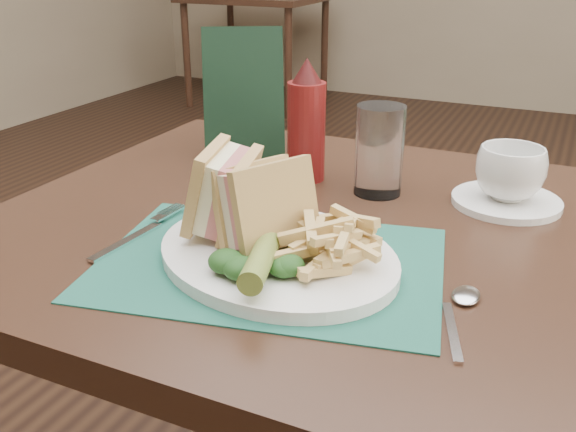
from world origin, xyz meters
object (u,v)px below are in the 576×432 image
object	(u,v)px
plate	(277,255)
sandwich_half_b	(255,198)
drinking_glass	(379,150)
ketchup_bottle	(306,120)
table_bg_left	(257,50)
saucer	(506,201)
sandwich_half_a	(206,188)
coffee_cup	(510,173)
check_presenter	(244,94)
placemat	(270,263)

from	to	relation	value
plate	sandwich_half_b	world-z (taller)	sandwich_half_b
drinking_glass	ketchup_bottle	distance (m)	0.12
table_bg_left	drinking_glass	xyz separation A→B (m)	(1.90, -3.28, 0.44)
saucer	drinking_glass	xyz separation A→B (m)	(-0.18, -0.03, 0.06)
sandwich_half_a	sandwich_half_b	xyz separation A→B (m)	(0.07, -0.00, -0.00)
table_bg_left	coffee_cup	size ratio (longest dim) A/B	9.56
drinking_glass	check_presenter	bearing A→B (deg)	163.86
table_bg_left	sandwich_half_a	size ratio (longest dim) A/B	8.45
plate	saucer	world-z (taller)	plate
ketchup_bottle	saucer	bearing A→B (deg)	3.70
sandwich_half_b	ketchup_bottle	world-z (taller)	ketchup_bottle
sandwich_half_a	drinking_glass	size ratio (longest dim) A/B	0.82
table_bg_left	check_presenter	world-z (taller)	check_presenter
placemat	drinking_glass	distance (m)	0.28
plate	check_presenter	bearing A→B (deg)	143.92
placemat	check_presenter	size ratio (longest dim) A/B	1.77
plate	check_presenter	xyz separation A→B (m)	(-0.22, 0.34, 0.10)
placemat	saucer	size ratio (longest dim) A/B	2.59
placemat	ketchup_bottle	distance (m)	0.30
sandwich_half_b	drinking_glass	size ratio (longest dim) A/B	0.79
drinking_glass	coffee_cup	bearing A→B (deg)	9.87
plate	coffee_cup	xyz separation A→B (m)	(0.21, 0.29, 0.04)
check_presenter	placemat	bearing A→B (deg)	-86.39
sandwich_half_b	coffee_cup	xyz separation A→B (m)	(0.25, 0.28, -0.02)
saucer	table_bg_left	bearing A→B (deg)	122.69
placemat	check_presenter	bearing A→B (deg)	122.35
ketchup_bottle	check_presenter	size ratio (longest dim) A/B	0.85
drinking_glass	check_presenter	size ratio (longest dim) A/B	0.59
plate	saucer	bearing A→B (deg)	74.28
saucer	sandwich_half_b	bearing A→B (deg)	-131.74
table_bg_left	drinking_glass	bearing A→B (deg)	-59.83
saucer	check_presenter	distance (m)	0.45
sandwich_half_b	check_presenter	world-z (taller)	check_presenter
sandwich_half_a	check_presenter	world-z (taller)	check_presenter
check_presenter	plate	bearing A→B (deg)	-85.22
drinking_glass	saucer	bearing A→B (deg)	9.87
plate	ketchup_bottle	world-z (taller)	ketchup_bottle
sandwich_half_b	saucer	distance (m)	0.38
placemat	coffee_cup	bearing A→B (deg)	53.54
check_presenter	drinking_glass	bearing A→B (deg)	-44.88
drinking_glass	ketchup_bottle	bearing A→B (deg)	174.34
drinking_glass	ketchup_bottle	xyz separation A→B (m)	(-0.12, 0.01, 0.03)
placemat	sandwich_half_a	world-z (taller)	sandwich_half_a
saucer	drinking_glass	size ratio (longest dim) A/B	1.15
sandwich_half_a	saucer	size ratio (longest dim) A/B	0.71
saucer	ketchup_bottle	world-z (taller)	ketchup_bottle
plate	check_presenter	world-z (taller)	check_presenter
saucer	ketchup_bottle	distance (m)	0.31
plate	drinking_glass	world-z (taller)	drinking_glass
plate	check_presenter	size ratio (longest dim) A/B	1.37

